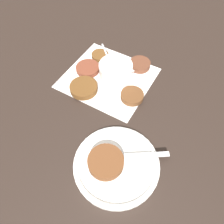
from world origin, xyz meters
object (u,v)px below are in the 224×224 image
serving_plate (116,164)px  fork (124,156)px  sauce_bowl (116,72)px  fritter_on_plate (106,162)px

serving_plate → fork: fork is taller
serving_plate → fork: bearing=60.1°
sauce_bowl → fritter_on_plate: bearing=-76.8°
sauce_bowl → fritter_on_plate: size_ratio=1.31×
serving_plate → sauce_bowl: bearing=108.1°
fritter_on_plate → serving_plate: bearing=23.5°
fritter_on_plate → fork: 0.05m
sauce_bowl → serving_plate: size_ratio=0.54×
fork → sauce_bowl: bearing=111.8°
fork → serving_plate: bearing=-119.9°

